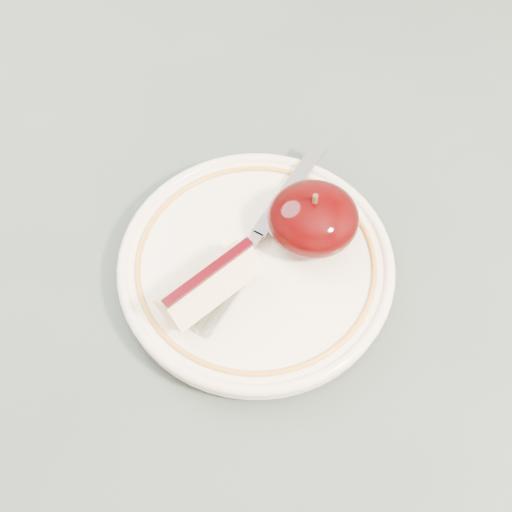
{
  "coord_description": "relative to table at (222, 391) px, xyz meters",
  "views": [
    {
      "loc": [
        0.02,
        -0.21,
        1.23
      ],
      "look_at": [
        0.03,
        0.06,
        0.78
      ],
      "focal_mm": 50.0,
      "sensor_mm": 36.0,
      "label": 1
    }
  ],
  "objects": [
    {
      "name": "plate",
      "position": [
        0.03,
        0.06,
        0.1
      ],
      "size": [
        0.21,
        0.21,
        0.02
      ],
      "color": "white",
      "rests_on": "table"
    },
    {
      "name": "apple_wedge",
      "position": [
        -0.0,
        0.03,
        0.12
      ],
      "size": [
        0.08,
        0.07,
        0.04
      ],
      "rotation": [
        0.0,
        0.0,
        0.66
      ],
      "color": "beige",
      "rests_on": "plate"
    },
    {
      "name": "table",
      "position": [
        0.0,
        0.0,
        0.0
      ],
      "size": [
        0.9,
        0.9,
        0.75
      ],
      "color": "brown",
      "rests_on": "ground"
    },
    {
      "name": "apple_half",
      "position": [
        0.08,
        0.08,
        0.13
      ],
      "size": [
        0.07,
        0.07,
        0.05
      ],
      "color": "black",
      "rests_on": "plate"
    },
    {
      "name": "fork",
      "position": [
        0.03,
        0.08,
        0.11
      ],
      "size": [
        0.12,
        0.17,
        0.0
      ],
      "rotation": [
        0.0,
        0.0,
        0.98
      ],
      "color": "#979A9F",
      "rests_on": "plate"
    }
  ]
}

